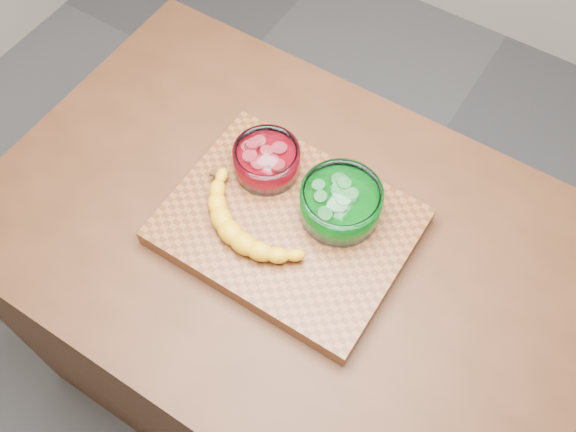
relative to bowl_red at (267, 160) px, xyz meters
The scene contains 6 objects.
ground 0.98m from the bowl_red, 38.32° to the right, with size 3.50×3.50×0.00m, color #5B5B60.
counter 0.54m from the bowl_red, 38.32° to the right, with size 1.20×0.80×0.90m, color #4C2A17.
cutting_board 0.14m from the bowl_red, 38.32° to the right, with size 0.45×0.35×0.04m, color brown.
bowl_red is the anchor object (origin of this frame).
bowl_green 0.17m from the bowl_red, ahead, with size 0.15×0.15×0.07m.
banana 0.13m from the bowl_red, 68.07° to the right, with size 0.28×0.16×0.04m, color gold, non-canonical shape.
Camera 1 is at (0.33, -0.51, 1.99)m, focal length 40.00 mm.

